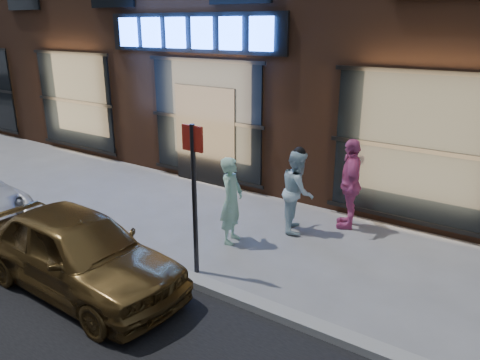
% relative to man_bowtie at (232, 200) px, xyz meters
% --- Properties ---
extents(ground, '(90.00, 90.00, 0.00)m').
position_rel_man_bowtie_xyz_m(ground, '(-2.47, -1.56, -0.80)').
color(ground, slate).
rests_on(ground, ground).
extents(curb, '(60.00, 0.25, 0.12)m').
position_rel_man_bowtie_xyz_m(curb, '(-2.47, -1.56, -0.74)').
color(curb, gray).
rests_on(curb, ground).
extents(man_bowtie, '(0.52, 0.66, 1.59)m').
position_rel_man_bowtie_xyz_m(man_bowtie, '(0.00, 0.00, 0.00)').
color(man_bowtie, '#ABE0B7').
rests_on(man_bowtie, ground).
extents(man_cap, '(0.88, 0.96, 1.58)m').
position_rel_man_bowtie_xyz_m(man_cap, '(0.73, 1.14, -0.00)').
color(man_cap, silver).
rests_on(man_cap, ground).
extents(passerby, '(0.78, 1.12, 1.77)m').
position_rel_man_bowtie_xyz_m(passerby, '(1.48, 1.85, 0.09)').
color(passerby, '#D25694').
rests_on(passerby, ground).
extents(gold_sedan, '(3.67, 1.55, 1.24)m').
position_rel_man_bowtie_xyz_m(gold_sedan, '(-0.92, -2.61, -0.18)').
color(gold_sedan, brown).
rests_on(gold_sedan, ground).
extents(sign_post, '(0.38, 0.08, 2.41)m').
position_rel_man_bowtie_xyz_m(sign_post, '(0.19, -1.24, 0.66)').
color(sign_post, '#262628').
rests_on(sign_post, ground).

